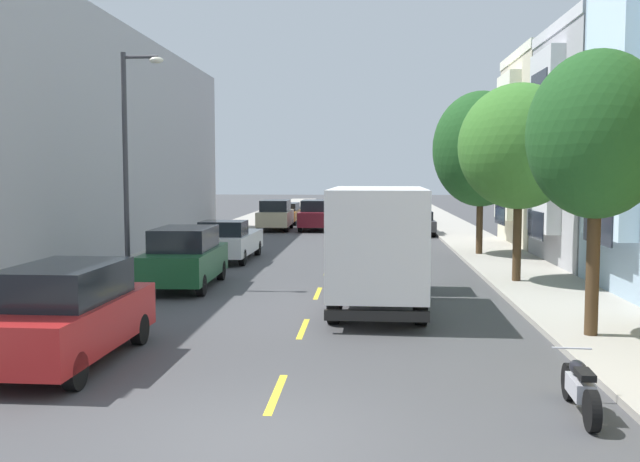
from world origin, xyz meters
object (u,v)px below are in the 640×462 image
object	(u,v)px
street_tree_nearest	(597,135)
parked_sedan_navy	(403,209)
parked_suv_forest	(185,257)
parked_pickup_teal	(408,214)
parked_sedan_charcoal	(418,222)
parked_wagon_orange	(286,213)
parked_suv_red	(66,313)
parked_suv_champagne	(275,215)
street_lamp	(130,152)
parked_motorcycle	(580,388)
delivery_box_truck	(378,239)
parked_pickup_white	(229,241)
street_tree_third	(481,149)
moving_burgundy_sedan	(316,215)
street_tree_second	(519,147)

from	to	relation	value
street_tree_nearest	parked_sedan_navy	bearing A→B (deg)	92.70
parked_sedan_navy	parked_suv_forest	world-z (taller)	parked_suv_forest
parked_pickup_teal	parked_sedan_charcoal	world-z (taller)	parked_pickup_teal
parked_wagon_orange	parked_suv_red	size ratio (longest dim) A/B	0.98
parked_suv_forest	parked_suv_red	bearing A→B (deg)	-89.51
parked_wagon_orange	parked_suv_champagne	world-z (taller)	parked_suv_champagne
street_lamp	parked_sedan_navy	size ratio (longest dim) A/B	1.60
parked_suv_forest	parked_sedan_charcoal	size ratio (longest dim) A/B	1.07
parked_suv_forest	parked_wagon_orange	bearing A→B (deg)	90.01
parked_motorcycle	parked_sedan_charcoal	bearing A→B (deg)	90.51
delivery_box_truck	parked_pickup_teal	distance (m)	30.61
parked_pickup_white	parked_motorcycle	size ratio (longest dim) A/B	2.59
parked_suv_forest	delivery_box_truck	bearing A→B (deg)	-26.17
delivery_box_truck	parked_wagon_orange	xyz separation A→B (m)	(-6.14, 31.77, -1.07)
parked_suv_champagne	parked_motorcycle	xyz separation A→B (m)	(9.13, -34.61, -0.58)
parked_pickup_teal	parked_sedan_navy	size ratio (longest dim) A/B	1.18
street_tree_third	delivery_box_truck	xyz separation A→B (m)	(-4.60, -12.14, -2.83)
parked_pickup_white	street_tree_third	bearing A→B (deg)	10.83
parked_sedan_navy	parked_motorcycle	world-z (taller)	parked_sedan_navy
parked_suv_champagne	moving_burgundy_sedan	bearing A→B (deg)	2.16
parked_pickup_white	parked_sedan_navy	size ratio (longest dim) A/B	1.18
parked_sedan_charcoal	parked_motorcycle	xyz separation A→B (m)	(0.28, -31.65, -0.34)
parked_pickup_teal	parked_sedan_navy	bearing A→B (deg)	89.70
street_tree_second	parked_sedan_navy	world-z (taller)	street_tree_second
street_tree_nearest	parked_pickup_white	distance (m)	17.81
street_tree_nearest	parked_motorcycle	distance (m)	6.57
street_lamp	parked_sedan_charcoal	world-z (taller)	street_lamp
street_lamp	parked_pickup_teal	bearing A→B (deg)	69.68
street_tree_second	delivery_box_truck	xyz separation A→B (m)	(-4.60, -4.24, -2.65)
parked_pickup_teal	moving_burgundy_sedan	xyz separation A→B (m)	(-6.14, -4.33, 0.16)
parked_suv_forest	moving_burgundy_sedan	world-z (taller)	same
delivery_box_truck	parked_pickup_teal	size ratio (longest dim) A/B	1.35
parked_suv_forest	parked_motorcycle	bearing A→B (deg)	-51.85
street_tree_nearest	street_lamp	world-z (taller)	street_lamp
parked_suv_champagne	moving_burgundy_sedan	xyz separation A→B (m)	(2.58, 0.10, 0.00)
parked_motorcycle	parked_suv_forest	bearing A→B (deg)	128.15
street_tree_third	parked_suv_red	size ratio (longest dim) A/B	1.46
parked_suv_forest	parked_suv_red	size ratio (longest dim) A/B	1.00
parked_pickup_white	parked_wagon_orange	distance (m)	21.68
parked_suv_champagne	parked_motorcycle	world-z (taller)	parked_suv_champagne
street_tree_second	parked_wagon_orange	bearing A→B (deg)	111.31
parked_pickup_teal	delivery_box_truck	bearing A→B (deg)	-94.77
parked_wagon_orange	parked_suv_forest	distance (m)	28.76
parked_suv_red	moving_burgundy_sedan	size ratio (longest dim) A/B	1.01
parked_sedan_charcoal	moving_burgundy_sedan	size ratio (longest dim) A/B	0.94
street_tree_second	parked_suv_red	world-z (taller)	street_tree_second
parked_sedan_charcoal	parked_motorcycle	distance (m)	31.66
street_tree_third	street_lamp	bearing A→B (deg)	-142.56
street_tree_second	parked_suv_red	size ratio (longest dim) A/B	1.33
delivery_box_truck	parked_suv_forest	size ratio (longest dim) A/B	1.50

